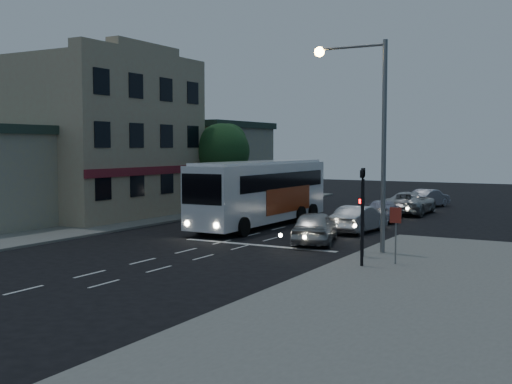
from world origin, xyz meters
The scene contains 17 objects.
ground centered at (0.00, 0.00, 0.00)m, with size 120.00×120.00×0.00m, color black.
sidewalk_near centered at (13.00, -4.00, 0.06)m, with size 12.00×24.00×0.12m, color slate.
sidewalk_far centered at (-13.00, 8.00, 0.06)m, with size 12.00×50.00×0.12m, color slate.
road_markings centered at (1.29, 3.31, 0.00)m, with size 8.00×30.55×0.01m.
tour_bus centered at (-1.32, 8.37, 2.05)m, with size 2.94×12.41×3.80m.
car_suv centered at (4.11, 3.80, 0.79)m, with size 1.86×4.63×1.58m, color #A9A9A9.
car_sedan_a centered at (4.59, 8.65, 0.73)m, with size 1.54×4.41×1.45m, color silver.
car_sedan_b centered at (4.07, 14.43, 0.66)m, with size 1.85×4.55×1.32m, color #AEAEC3.
car_sedan_c centered at (4.38, 19.30, 0.77)m, with size 2.57×5.57×1.55m, color #BDBDBD.
car_extra centered at (4.22, 25.04, 0.69)m, with size 1.47×4.20×1.38m, color #9F9FAC.
traffic_signal_main centered at (7.60, 0.78, 2.42)m, with size 0.25×0.35×4.10m.
traffic_signal_side centered at (8.30, -1.20, 2.42)m, with size 0.18×0.15×4.10m.
regulatory_sign centered at (9.30, -0.24, 1.60)m, with size 0.45×0.12×2.20m.
streetlight centered at (7.34, 2.20, 5.73)m, with size 3.32×0.44×9.00m.
main_building centered at (-13.96, 8.00, 5.16)m, with size 10.12×12.00×11.00m.
low_building_north centered at (-13.50, 20.00, 3.39)m, with size 9.40×9.40×6.50m.
street_tree centered at (-8.21, 15.02, 4.50)m, with size 4.00×4.00×6.20m.
Camera 1 is at (16.56, -24.17, 4.65)m, focal length 45.00 mm.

